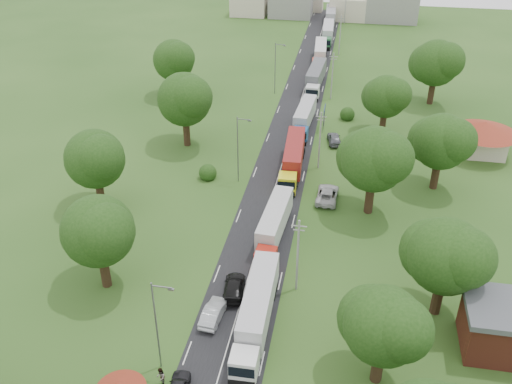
# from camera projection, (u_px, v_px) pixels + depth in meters

# --- Properties ---
(ground) EXTENTS (260.00, 260.00, 0.00)m
(ground) POSITION_uv_depth(u_px,v_px,m) (258.00, 246.00, 68.71)
(ground) COLOR #254717
(ground) RESTS_ON ground
(road) EXTENTS (8.00, 200.00, 0.04)m
(road) POSITION_uv_depth(u_px,v_px,m) (281.00, 168.00, 85.57)
(road) COLOR black
(road) RESTS_ON ground
(info_sign) EXTENTS (0.12, 3.10, 4.10)m
(info_sign) POSITION_uv_depth(u_px,v_px,m) (324.00, 113.00, 95.88)
(info_sign) COLOR slate
(info_sign) RESTS_ON ground
(pole_1) EXTENTS (1.60, 0.24, 9.00)m
(pole_1) POSITION_uv_depth(u_px,v_px,m) (298.00, 255.00, 59.56)
(pole_1) COLOR gray
(pole_1) RESTS_ON ground
(pole_2) EXTENTS (1.60, 0.24, 9.00)m
(pole_2) POSITION_uv_depth(u_px,v_px,m) (320.00, 140.00, 83.16)
(pole_2) COLOR gray
(pole_2) RESTS_ON ground
(pole_3) EXTENTS (1.60, 0.24, 9.00)m
(pole_3) POSITION_uv_depth(u_px,v_px,m) (332.00, 75.00, 106.77)
(pole_3) COLOR gray
(pole_3) RESTS_ON ground
(pole_4) EXTENTS (1.60, 0.24, 9.00)m
(pole_4) POSITION_uv_depth(u_px,v_px,m) (340.00, 35.00, 130.38)
(pole_4) COLOR gray
(pole_4) RESTS_ON ground
(pole_5) EXTENTS (1.60, 0.24, 9.00)m
(pole_5) POSITION_uv_depth(u_px,v_px,m) (346.00, 6.00, 153.98)
(pole_5) COLOR gray
(pole_5) RESTS_ON ground
(lamp_0) EXTENTS (2.03, 0.22, 10.00)m
(lamp_0) POSITION_uv_depth(u_px,v_px,m) (158.00, 322.00, 49.80)
(lamp_0) COLOR slate
(lamp_0) RESTS_ON ground
(lamp_1) EXTENTS (2.03, 0.22, 10.00)m
(lamp_1) POSITION_uv_depth(u_px,v_px,m) (239.00, 146.00, 79.31)
(lamp_1) COLOR slate
(lamp_1) RESTS_ON ground
(lamp_2) EXTENTS (2.03, 0.22, 10.00)m
(lamp_2) POSITION_uv_depth(u_px,v_px,m) (276.00, 66.00, 108.82)
(lamp_2) COLOR slate
(lamp_2) RESTS_ON ground
(tree_2) EXTENTS (8.00, 8.00, 10.10)m
(tree_2) POSITION_uv_depth(u_px,v_px,m) (384.00, 324.00, 48.13)
(tree_2) COLOR #382616
(tree_2) RESTS_ON ground
(tree_3) EXTENTS (8.80, 8.80, 11.07)m
(tree_3) POSITION_uv_depth(u_px,v_px,m) (446.00, 255.00, 55.33)
(tree_3) COLOR #382616
(tree_3) RESTS_ON ground
(tree_4) EXTENTS (9.60, 9.60, 12.05)m
(tree_4) POSITION_uv_depth(u_px,v_px,m) (374.00, 159.00, 71.26)
(tree_4) COLOR #382616
(tree_4) RESTS_ON ground
(tree_5) EXTENTS (8.80, 8.80, 11.07)m
(tree_5) POSITION_uv_depth(u_px,v_px,m) (441.00, 141.00, 76.95)
(tree_5) COLOR #382616
(tree_5) RESTS_ON ground
(tree_6) EXTENTS (8.00, 8.00, 10.10)m
(tree_6) POSITION_uv_depth(u_px,v_px,m) (386.00, 96.00, 92.66)
(tree_6) COLOR #382616
(tree_6) RESTS_ON ground
(tree_7) EXTENTS (9.60, 9.60, 12.05)m
(tree_7) POSITION_uv_depth(u_px,v_px,m) (436.00, 63.00, 103.31)
(tree_7) COLOR #382616
(tree_7) RESTS_ON ground
(tree_10) EXTENTS (8.80, 8.80, 11.07)m
(tree_10) POSITION_uv_depth(u_px,v_px,m) (99.00, 230.00, 58.97)
(tree_10) COLOR #382616
(tree_10) RESTS_ON ground
(tree_11) EXTENTS (8.80, 8.80, 11.07)m
(tree_11) POSITION_uv_depth(u_px,v_px,m) (95.00, 158.00, 72.68)
(tree_11) COLOR #382616
(tree_11) RESTS_ON ground
(tree_12) EXTENTS (9.60, 9.60, 12.05)m
(tree_12) POSITION_uv_depth(u_px,v_px,m) (185.00, 99.00, 88.32)
(tree_12) COLOR #382616
(tree_12) RESTS_ON ground
(tree_13) EXTENTS (8.80, 8.80, 11.07)m
(tree_13) POSITION_uv_depth(u_px,v_px,m) (174.00, 60.00, 106.71)
(tree_13) COLOR #382616
(tree_13) RESTS_ON ground
(house_brick) EXTENTS (8.60, 6.60, 5.20)m
(house_brick) POSITION_uv_depth(u_px,v_px,m) (509.00, 328.00, 53.28)
(house_brick) COLOR maroon
(house_brick) RESTS_ON ground
(house_cream) EXTENTS (10.08, 10.08, 5.80)m
(house_cream) POSITION_uv_depth(u_px,v_px,m) (484.00, 133.00, 87.56)
(house_cream) COLOR beige
(house_cream) RESTS_ON ground
(distant_town) EXTENTS (52.00, 8.00, 8.00)m
(distant_town) POSITION_uv_depth(u_px,v_px,m) (329.00, 6.00, 159.55)
(distant_town) COLOR gray
(distant_town) RESTS_ON ground
(truck_0) EXTENTS (2.75, 14.96, 4.14)m
(truck_0) POSITION_uv_depth(u_px,v_px,m) (257.00, 311.00, 55.90)
(truck_0) COLOR white
(truck_0) RESTS_ON ground
(truck_1) EXTENTS (3.10, 13.88, 3.83)m
(truck_1) POSITION_uv_depth(u_px,v_px,m) (274.00, 226.00, 68.84)
(truck_1) COLOR #A71F13
(truck_1) RESTS_ON ground
(truck_2) EXTENTS (3.15, 14.91, 4.12)m
(truck_2) POSITION_uv_depth(u_px,v_px,m) (293.00, 158.00, 83.54)
(truck_2) COLOR yellow
(truck_2) RESTS_ON ground
(truck_3) EXTENTS (2.99, 13.57, 3.75)m
(truck_3) POSITION_uv_depth(u_px,v_px,m) (304.00, 117.00, 96.73)
(truck_3) COLOR #17518E
(truck_3) RESTS_ON ground
(truck_4) EXTENTS (3.23, 14.92, 4.12)m
(truck_4) POSITION_uv_depth(u_px,v_px,m) (315.00, 78.00, 112.97)
(truck_4) COLOR silver
(truck_4) RESTS_ON ground
(truck_5) EXTENTS (3.12, 14.38, 3.97)m
(truck_5) POSITION_uv_depth(u_px,v_px,m) (320.00, 54.00, 126.63)
(truck_5) COLOR #A72919
(truck_5) RESTS_ON ground
(truck_6) EXTENTS (2.97, 14.61, 4.04)m
(truck_6) POSITION_uv_depth(u_px,v_px,m) (328.00, 33.00, 140.45)
(truck_6) COLOR #256235
(truck_6) RESTS_ON ground
(truck_7) EXTENTS (3.09, 14.63, 4.04)m
(truck_7) POSITION_uv_depth(u_px,v_px,m) (330.00, 17.00, 154.40)
(truck_7) COLOR #B3B3B3
(truck_7) RESTS_ON ground
(car_lane_mid) EXTENTS (2.12, 5.02, 1.61)m
(car_lane_mid) POSITION_uv_depth(u_px,v_px,m) (214.00, 313.00, 57.67)
(car_lane_mid) COLOR #A6AAAF
(car_lane_mid) RESTS_ON ground
(car_lane_rear) EXTENTS (2.72, 5.52, 1.54)m
(car_lane_rear) POSITION_uv_depth(u_px,v_px,m) (234.00, 287.00, 61.07)
(car_lane_rear) COLOR black
(car_lane_rear) RESTS_ON ground
(car_verge_near) EXTENTS (3.01, 6.11, 1.67)m
(car_verge_near) POSITION_uv_depth(u_px,v_px,m) (327.00, 194.00, 77.37)
(car_verge_near) COLOR #B4B4B4
(car_verge_near) RESTS_ON ground
(car_verge_far) EXTENTS (2.80, 5.08, 1.64)m
(car_verge_far) POSITION_uv_depth(u_px,v_px,m) (334.00, 139.00, 92.31)
(car_verge_far) COLOR #57595E
(car_verge_far) RESTS_ON ground
(pedestrian_booth) EXTENTS (0.97, 1.12, 1.95)m
(pedestrian_booth) POSITION_uv_depth(u_px,v_px,m) (161.00, 377.00, 50.39)
(pedestrian_booth) COLOR gray
(pedestrian_booth) RESTS_ON ground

